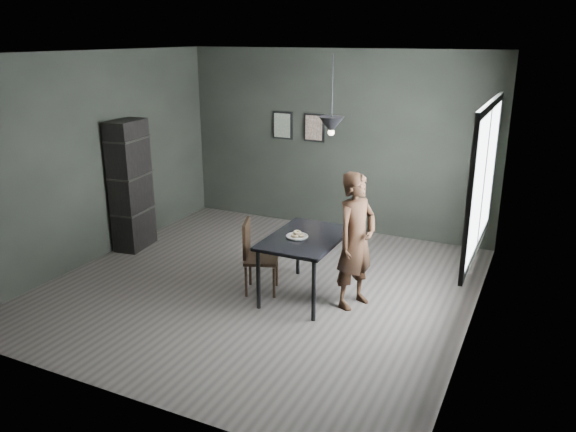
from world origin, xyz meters
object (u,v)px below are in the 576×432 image
at_px(pendant_lamp, 331,125).
at_px(shelf_unit, 131,185).
at_px(wood_chair, 255,252).
at_px(white_plate, 297,237).
at_px(woman, 356,241).
at_px(cafe_table, 305,243).

bearing_deg(pendant_lamp, shelf_unit, 174.36).
height_order(wood_chair, shelf_unit, shelf_unit).
relative_size(wood_chair, shelf_unit, 0.48).
xyz_separation_m(white_plate, wood_chair, (-0.52, -0.08, -0.25)).
distance_m(white_plate, pendant_lamp, 1.35).
height_order(white_plate, pendant_lamp, pendant_lamp).
bearing_deg(pendant_lamp, wood_chair, -163.24).
relative_size(white_plate, woman, 0.15).
relative_size(white_plate, pendant_lamp, 0.27).
distance_m(wood_chair, pendant_lamp, 1.78).
xyz_separation_m(cafe_table, white_plate, (-0.08, -0.07, 0.08)).
bearing_deg(pendant_lamp, woman, -12.06).
relative_size(woman, shelf_unit, 0.84).
height_order(white_plate, wood_chair, wood_chair).
xyz_separation_m(woman, shelf_unit, (-3.53, 0.39, 0.15)).
height_order(white_plate, woman, woman).
bearing_deg(pendant_lamp, white_plate, -152.47).
bearing_deg(pendant_lamp, cafe_table, -158.20).
xyz_separation_m(woman, wood_chair, (-1.20, -0.18, -0.28)).
relative_size(cafe_table, shelf_unit, 0.64).
height_order(woman, wood_chair, woman).
relative_size(cafe_table, woman, 0.76).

